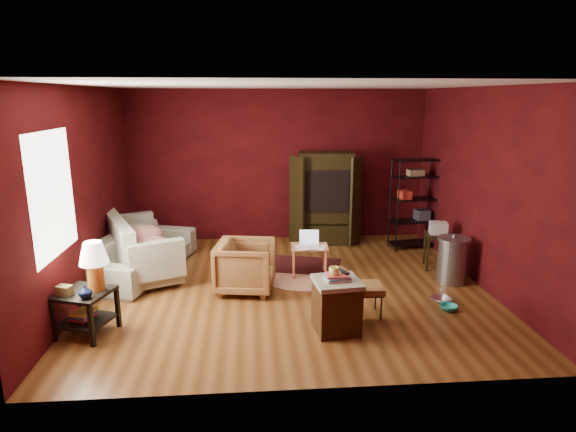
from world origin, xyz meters
name	(u,v)px	position (x,y,z in m)	size (l,w,h in m)	color
room	(286,191)	(-0.04, -0.01, 1.40)	(5.54, 5.04, 2.84)	brown
sofa	(142,245)	(-2.21, 0.78, 0.44)	(2.23, 0.65, 0.87)	gray
armchair	(246,264)	(-0.62, -0.09, 0.39)	(0.77, 0.72, 0.79)	black
pet_bowl_steel	(441,293)	(1.97, -0.69, 0.13)	(0.26, 0.06, 0.26)	silver
pet_bowl_turquoise	(449,302)	(1.97, -0.94, 0.11)	(0.22, 0.07, 0.22)	#2AC6BE
vase	(85,292)	(-2.34, -1.40, 0.59)	(0.15, 0.15, 0.15)	#0D1841
mug	(334,270)	(0.40, -1.38, 0.76)	(0.12, 0.09, 0.12)	#FFF37C
side_table	(90,280)	(-2.36, -1.19, 0.65)	(0.69, 0.69, 1.09)	black
sofa_cushions	(138,248)	(-2.25, 0.72, 0.41)	(1.51, 2.13, 0.83)	gray
hamper	(336,304)	(0.44, -1.37, 0.33)	(0.56, 0.56, 0.72)	#3C230D
footstool	(367,289)	(0.88, -0.99, 0.35)	(0.40, 0.40, 0.40)	black
rug_round	(304,274)	(0.27, 0.49, 0.01)	(1.87, 1.87, 0.01)	beige
rug_oriental	(301,265)	(0.27, 0.86, 0.02)	(1.40, 1.11, 0.01)	#4C1415
laptop_desk	(309,249)	(0.34, 0.44, 0.42)	(0.58, 0.46, 0.68)	#FB9272
tv_armoire	(325,197)	(0.84, 2.11, 0.88)	(1.33, 0.75, 1.68)	black
wire_shelving	(414,200)	(2.37, 1.68, 0.88)	(0.83, 0.45, 1.61)	black
small_stand	(438,234)	(2.40, 0.60, 0.56)	(0.45, 0.45, 0.75)	black
trash_can	(452,260)	(2.39, 0.00, 0.34)	(0.51, 0.51, 0.73)	gray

